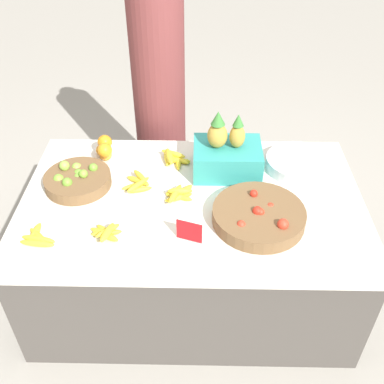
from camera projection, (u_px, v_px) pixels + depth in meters
name	position (u px, v px, depth m)	size (l,w,h in m)	color
ground_plane	(192.00, 283.00, 2.63)	(12.00, 12.00, 0.00)	#A39E93
market_table	(192.00, 245.00, 2.43)	(1.70, 1.08, 0.63)	#4C4742
lime_bowl	(77.00, 179.00, 2.30)	(0.34, 0.34, 0.11)	brown
tomato_basket	(259.00, 216.00, 2.08)	(0.43, 0.43, 0.10)	brown
orange_pile	(104.00, 149.00, 2.46)	(0.11, 0.16, 0.14)	orange
metal_bowl	(298.00, 163.00, 2.42)	(0.35, 0.35, 0.06)	silver
price_sign	(189.00, 231.00, 1.97)	(0.11, 0.04, 0.11)	red
produce_crate	(227.00, 155.00, 2.35)	(0.35, 0.27, 0.36)	teal
banana_bunch_back_center	(138.00, 183.00, 2.29)	(0.16, 0.19, 0.05)	yellow
banana_bunch_middle_right	(38.00, 238.00, 1.99)	(0.16, 0.16, 0.03)	yellow
banana_bunch_front_center	(179.00, 194.00, 2.23)	(0.15, 0.18, 0.06)	yellow
banana_bunch_middle_left	(106.00, 233.00, 2.01)	(0.15, 0.15, 0.06)	yellow
banana_bunch_front_left	(173.00, 158.00, 2.46)	(0.17, 0.17, 0.06)	yellow
vendor_person	(159.00, 94.00, 2.77)	(0.32, 0.32, 1.70)	brown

